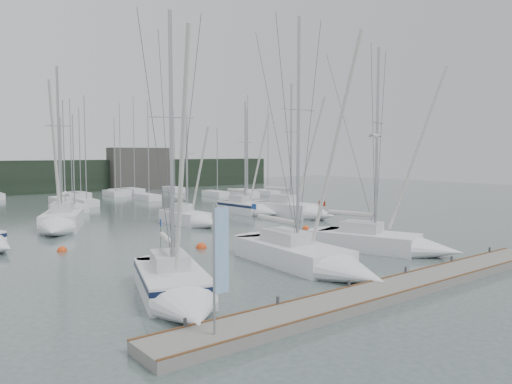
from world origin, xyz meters
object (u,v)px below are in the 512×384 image
sailboat_mid_e (300,211)px  buoy_c (62,251)px  dock_banner (219,258)px  sailboat_mid_c (194,219)px  buoy_a (201,248)px  buoy_b (217,231)px  sailboat_mid_d (252,209)px  sailboat_near_left (178,292)px  sailboat_near_right (398,245)px  sailboat_mid_b (59,224)px  sailboat_near_center (319,262)px  buoy_d (306,229)px

sailboat_mid_e → buoy_c: bearing=-179.9°
dock_banner → sailboat_mid_c: bearing=56.8°
sailboat_mid_c → buoy_a: sailboat_mid_c is taller
sailboat_mid_c → buoy_b: bearing=-97.4°
buoy_a → sailboat_mid_c: bearing=61.9°
sailboat_mid_d → buoy_b: bearing=-144.5°
sailboat_near_left → buoy_a: bearing=72.9°
sailboat_near_right → buoy_a: size_ratio=19.56×
sailboat_near_left → dock_banner: sailboat_near_left is taller
sailboat_mid_d → dock_banner: sailboat_mid_d is taller
sailboat_near_right → buoy_b: bearing=86.5°
sailboat_near_left → buoy_b: size_ratio=28.33×
sailboat_mid_c → sailboat_mid_e: sailboat_mid_e is taller
sailboat_mid_b → buoy_a: bearing=-43.2°
sailboat_near_right → buoy_b: sailboat_near_right is taller
sailboat_near_center → sailboat_near_right: sailboat_near_center is taller
sailboat_near_right → buoy_b: (-4.02, 13.82, -0.52)m
buoy_b → buoy_d: size_ratio=0.80×
buoy_b → dock_banner: (-12.75, -19.33, 2.83)m
buoy_d → dock_banner: bearing=-140.0°
sailboat_near_right → sailboat_mid_d: size_ratio=1.12×
buoy_a → buoy_b: 6.81m
sailboat_near_right → sailboat_mid_d: bearing=57.5°
buoy_c → sailboat_mid_d: bearing=19.9°
dock_banner → buoy_d: size_ratio=7.27×
sailboat_near_center → sailboat_mid_d: 24.27m
sailboat_mid_e → buoy_d: size_ratio=23.94×
dock_banner → buoy_d: dock_banner is taller
sailboat_mid_e → buoy_b: bearing=-175.5°
sailboat_near_center → buoy_b: (3.20, 14.27, -0.52)m
sailboat_near_center → sailboat_mid_b: sailboat_near_center is taller
sailboat_mid_b → buoy_b: (9.75, -7.47, -0.64)m
buoy_c → sailboat_near_left: bearing=-88.8°
sailboat_near_left → buoy_c: size_ratio=21.01×
sailboat_mid_e → dock_banner: size_ratio=3.29×
sailboat_near_left → buoy_d: (18.02, 11.48, -0.54)m
sailboat_near_center → buoy_a: size_ratio=20.82×
sailboat_mid_c → buoy_c: bearing=-164.6°
sailboat_near_right → sailboat_mid_b: 25.35m
buoy_a → buoy_d: bearing=9.1°
sailboat_mid_d → buoy_a: sailboat_mid_d is taller
sailboat_mid_d → sailboat_mid_b: bearing=175.3°
sailboat_mid_e → buoy_a: 17.08m
sailboat_mid_e → buoy_c: (-22.86, -2.79, -0.62)m
buoy_b → sailboat_mid_b: bearing=142.5°
sailboat_mid_b → buoy_c: bearing=-81.1°
sailboat_mid_b → sailboat_mid_d: size_ratio=1.14×
sailboat_near_right → sailboat_mid_b: (-13.77, 21.28, 0.12)m
buoy_a → buoy_c: buoy_a is taller
sailboat_mid_b → dock_banner: size_ratio=3.35×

